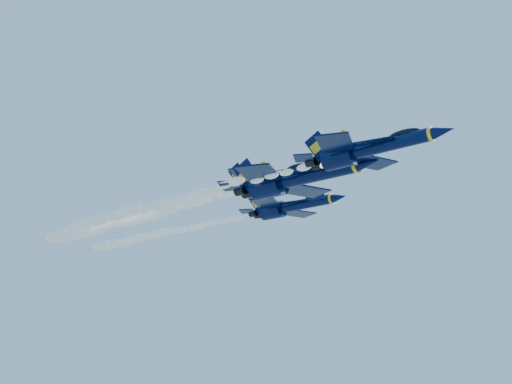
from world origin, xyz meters
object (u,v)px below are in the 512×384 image
Objects in this scene: jet_lead at (367,149)px; jet_third at (272,178)px; jet_fourth at (291,206)px; jet_second at (295,179)px.

jet_third is at bearing 151.80° from jet_lead.
jet_third reaches higher than jet_fourth.
jet_second is at bearing -53.85° from jet_fourth.
jet_fourth is (-5.15, 11.88, -0.84)m from jet_third.
jet_second is at bearing 164.13° from jet_lead.
jet_lead is at bearing -28.20° from jet_third.
jet_lead is at bearing -15.87° from jet_second.
jet_lead is 23.70m from jet_third.
jet_third reaches higher than jet_lead.
jet_fourth is at bearing 126.15° from jet_second.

